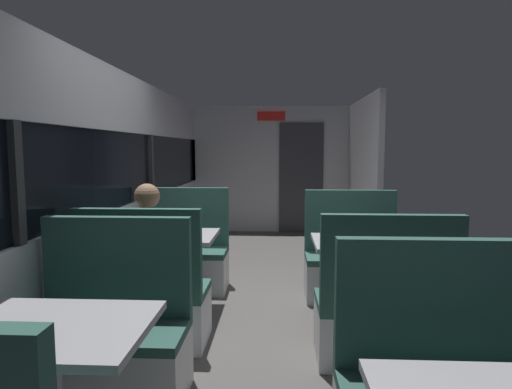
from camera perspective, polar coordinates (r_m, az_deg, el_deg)
ground_plane at (r=4.25m, az=0.90°, el=-15.36°), size 3.30×9.20×0.02m
carriage_window_panel_left at (r=4.29m, az=-18.86°, el=-0.08°), size 0.09×8.48×2.30m
carriage_end_bulkhead at (r=8.16m, az=2.37°, el=3.14°), size 2.90×0.11×2.30m
carriage_aisle_panel_right at (r=7.09m, az=13.60°, el=2.66°), size 0.08×2.40×2.30m
dining_table_near_window at (r=2.31m, az=-25.10°, el=-17.33°), size 0.90×0.70×0.74m
bench_near_window_facing_entry at (r=3.02m, az=-18.28°, el=-17.89°), size 0.95×0.50×1.10m
dining_table_mid_window at (r=4.22m, az=-11.37°, el=-6.39°), size 0.90×0.70×0.74m
bench_mid_window_facing_end at (r=3.66m, az=-14.04°, el=-13.46°), size 0.95×0.50×1.10m
bench_mid_window_facing_entry at (r=4.96m, az=-9.29°, el=-8.22°), size 0.95×0.50×1.10m
dining_table_rear_aisle at (r=3.97m, az=13.95°, el=-7.23°), size 0.90×0.70×0.74m
bench_rear_aisle_facing_end at (r=3.41m, az=16.13°, el=-14.99°), size 0.95×0.50×1.10m
bench_rear_aisle_facing_entry at (r=4.72m, az=12.22°, el=-9.01°), size 0.95×0.50×1.10m
seated_passenger at (r=3.66m, az=-13.79°, el=-10.01°), size 0.47×0.55×1.26m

